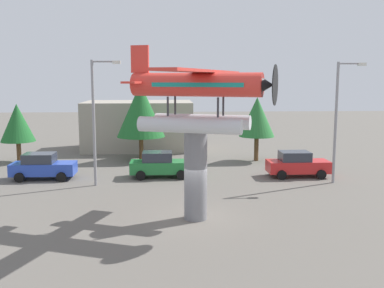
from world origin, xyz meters
The scene contains 12 objects.
ground_plane centered at (0.00, 0.00, 0.00)m, with size 140.00×140.00×0.00m, color #605B54.
display_pedestal centered at (0.00, 0.00, 2.14)m, with size 1.10×1.10×4.29m, color slate.
floatplane_monument centered at (0.12, -0.05, 5.96)m, with size 7.19×10.10×4.00m.
car_near_blue centered at (-9.71, 9.19, 0.88)m, with size 4.20×2.02×1.76m.
car_mid_green centered at (-1.82, 9.36, 0.88)m, with size 4.20×2.02×1.76m.
car_far_red centered at (7.60, 8.97, 0.88)m, with size 4.20×2.02×1.76m.
streetlight_primary centered at (-5.68, 7.17, 4.56)m, with size 1.84×0.28×7.85m.
streetlight_secondary centered at (9.63, 7.04, 4.51)m, with size 1.84×0.28×7.75m.
storefront_building centered at (-4.03, 22.00, 2.27)m, with size 10.12×6.27×4.55m, color #9E9384.
tree_west centered at (-13.32, 15.63, 3.18)m, with size 2.73×2.73×4.73m.
tree_east centered at (-3.47, 15.94, 4.15)m, with size 3.95×3.95×6.35m.
tree_center_back centered at (6.00, 15.13, 3.60)m, with size 2.89×2.89×5.23m.
Camera 1 is at (-1.37, -20.85, 6.73)m, focal length 41.90 mm.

